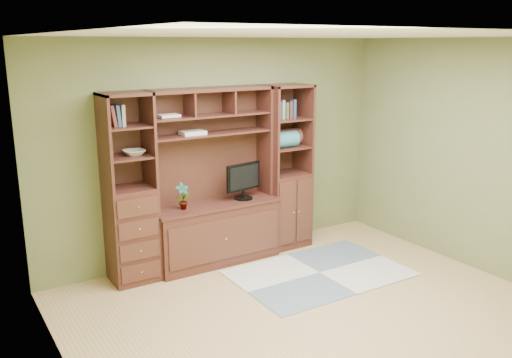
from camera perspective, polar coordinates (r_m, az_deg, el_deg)
room at (r=4.88m, az=7.27°, el=-0.67°), size 4.60×4.10×2.64m
center_hutch at (r=6.25m, az=-4.36°, el=0.08°), size 1.54×0.53×2.05m
left_tower at (r=5.91m, az=-13.16°, el=-1.09°), size 0.50×0.45×2.05m
right_tower at (r=6.80m, az=3.15°, el=1.26°), size 0.55×0.45×2.05m
rug at (r=6.27m, az=6.71°, el=-9.79°), size 1.92×1.28×0.01m
monitor at (r=6.39m, az=-1.34°, el=0.47°), size 0.52×0.30×0.60m
orchid at (r=6.08m, az=-7.73°, el=-1.81°), size 0.16×0.11×0.30m
magazines at (r=6.12m, az=-6.70°, el=4.86°), size 0.27×0.20×0.04m
bowl at (r=5.84m, az=-12.71°, el=2.74°), size 0.23×0.23×0.06m
blanket_teal at (r=6.65m, az=2.96°, el=4.17°), size 0.35×0.20×0.20m
blanket_red at (r=6.83m, az=3.31°, el=4.46°), size 0.37×0.21×0.21m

